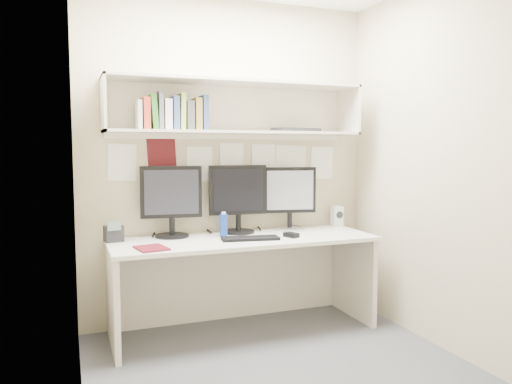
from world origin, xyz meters
name	(u,v)px	position (x,y,z in m)	size (l,w,h in m)	color
floor	(277,364)	(0.00, 0.00, 0.00)	(2.40, 2.00, 0.01)	#45454A
wall_back	(229,161)	(0.00, 1.00, 1.30)	(2.40, 0.02, 2.60)	#B7AB8C
wall_front	(367,172)	(0.00, -1.00, 1.30)	(2.40, 0.02, 2.60)	#B7AB8C
wall_left	(75,168)	(-1.20, 0.00, 1.30)	(0.02, 2.00, 2.60)	#B7AB8C
wall_right	(432,163)	(1.20, 0.00, 1.30)	(0.02, 2.00, 2.60)	#B7AB8C
desk	(244,284)	(0.00, 0.65, 0.37)	(2.00, 0.70, 0.73)	silver
overhead_hutch	(234,108)	(0.00, 0.86, 1.72)	(2.00, 0.38, 0.40)	beige
pinned_papers	(229,168)	(0.00, 0.99, 1.25)	(1.92, 0.01, 0.48)	white
monitor_left	(171,199)	(-0.51, 0.87, 1.02)	(0.47, 0.26, 0.54)	black
monitor_center	(238,197)	(0.03, 0.87, 1.02)	(0.47, 0.26, 0.54)	black
monitor_right	(289,196)	(0.48, 0.87, 1.01)	(0.44, 0.25, 0.52)	#A5A5AA
keyboard	(250,238)	(0.01, 0.54, 0.74)	(0.42, 0.15, 0.02)	black
mouse	(291,235)	(0.34, 0.53, 0.75)	(0.07, 0.11, 0.03)	black
speaker	(337,216)	(0.94, 0.87, 0.82)	(0.09, 0.10, 0.18)	#B5B5B0
blue_bottle	(224,225)	(-0.13, 0.74, 0.82)	(0.06, 0.06, 0.19)	navy
maroon_notebook	(151,248)	(-0.73, 0.45, 0.74)	(0.19, 0.23, 0.01)	#5A0F1C
desk_phone	(114,233)	(-0.94, 0.82, 0.79)	(0.14, 0.13, 0.15)	black
book_stack	(173,114)	(-0.50, 0.78, 1.66)	(0.51, 0.17, 0.27)	silver
hutch_tray	(296,130)	(0.50, 0.79, 1.55)	(0.41, 0.16, 0.03)	black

